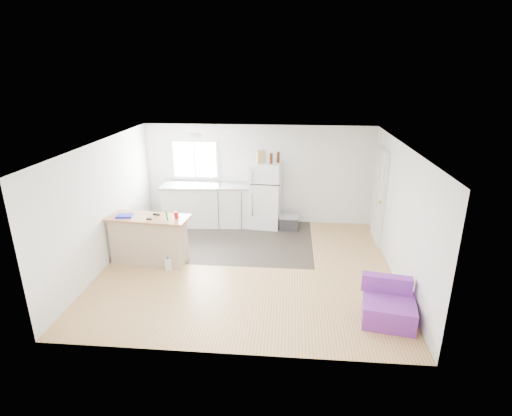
{
  "coord_description": "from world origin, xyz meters",
  "views": [
    {
      "loc": [
        0.77,
        -6.89,
        3.68
      ],
      "look_at": [
        0.1,
        0.7,
        0.97
      ],
      "focal_mm": 28.0,
      "sensor_mm": 36.0,
      "label": 1
    }
  ],
  "objects_px": {
    "cardboard_box": "(261,157)",
    "refrigerator": "(265,195)",
    "kitchen_cabinets": "(210,204)",
    "cleaner_jug": "(168,264)",
    "bottle_left": "(271,158)",
    "blue_tray": "(125,216)",
    "purple_seat": "(388,306)",
    "bottle_right": "(278,157)",
    "mop": "(168,254)",
    "peninsula": "(149,239)",
    "red_cup": "(176,215)",
    "cooler": "(289,222)"
  },
  "relations": [
    {
      "from": "cardboard_box",
      "to": "refrigerator",
      "type": "bearing_deg",
      "value": 27.27
    },
    {
      "from": "kitchen_cabinets",
      "to": "cleaner_jug",
      "type": "height_order",
      "value": "kitchen_cabinets"
    },
    {
      "from": "cardboard_box",
      "to": "bottle_left",
      "type": "distance_m",
      "value": 0.25
    },
    {
      "from": "kitchen_cabinets",
      "to": "bottle_left",
      "type": "relative_size",
      "value": 9.25
    },
    {
      "from": "bottle_left",
      "to": "blue_tray",
      "type": "bearing_deg",
      "value": -143.51
    },
    {
      "from": "kitchen_cabinets",
      "to": "cardboard_box",
      "type": "height_order",
      "value": "cardboard_box"
    },
    {
      "from": "purple_seat",
      "to": "bottle_right",
      "type": "height_order",
      "value": "bottle_right"
    },
    {
      "from": "cleaner_jug",
      "to": "cardboard_box",
      "type": "relative_size",
      "value": 0.91
    },
    {
      "from": "purple_seat",
      "to": "mop",
      "type": "height_order",
      "value": "mop"
    },
    {
      "from": "mop",
      "to": "bottle_left",
      "type": "distance_m",
      "value": 3.19
    },
    {
      "from": "peninsula",
      "to": "red_cup",
      "type": "distance_m",
      "value": 0.79
    },
    {
      "from": "peninsula",
      "to": "cooler",
      "type": "xyz_separation_m",
      "value": [
        2.73,
        1.93,
        -0.3
      ]
    },
    {
      "from": "peninsula",
      "to": "bottle_left",
      "type": "xyz_separation_m",
      "value": [
        2.28,
        1.98,
        1.22
      ]
    },
    {
      "from": "purple_seat",
      "to": "bottle_right",
      "type": "xyz_separation_m",
      "value": [
        -1.83,
        3.67,
        1.48
      ]
    },
    {
      "from": "purple_seat",
      "to": "kitchen_cabinets",
      "type": "bearing_deg",
      "value": 143.52
    },
    {
      "from": "purple_seat",
      "to": "bottle_left",
      "type": "xyz_separation_m",
      "value": [
        -1.99,
        3.54,
        1.48
      ]
    },
    {
      "from": "red_cup",
      "to": "cardboard_box",
      "type": "height_order",
      "value": "cardboard_box"
    },
    {
      "from": "mop",
      "to": "red_cup",
      "type": "xyz_separation_m",
      "value": [
        0.19,
        0.12,
        0.78
      ]
    },
    {
      "from": "mop",
      "to": "bottle_right",
      "type": "xyz_separation_m",
      "value": [
        2.04,
        2.24,
        1.47
      ]
    },
    {
      "from": "mop",
      "to": "bottle_right",
      "type": "distance_m",
      "value": 3.37
    },
    {
      "from": "peninsula",
      "to": "bottle_left",
      "type": "bearing_deg",
      "value": 46.31
    },
    {
      "from": "kitchen_cabinets",
      "to": "purple_seat",
      "type": "height_order",
      "value": "kitchen_cabinets"
    },
    {
      "from": "cardboard_box",
      "to": "bottle_left",
      "type": "bearing_deg",
      "value": -13.46
    },
    {
      "from": "cardboard_box",
      "to": "bottle_right",
      "type": "xyz_separation_m",
      "value": [
        0.4,
        0.07,
        -0.02
      ]
    },
    {
      "from": "purple_seat",
      "to": "bottle_left",
      "type": "distance_m",
      "value": 4.32
    },
    {
      "from": "mop",
      "to": "cleaner_jug",
      "type": "bearing_deg",
      "value": -63.66
    },
    {
      "from": "peninsula",
      "to": "bottle_right",
      "type": "xyz_separation_m",
      "value": [
        2.44,
        2.11,
        1.22
      ]
    },
    {
      "from": "cardboard_box",
      "to": "blue_tray",
      "type": "bearing_deg",
      "value": -140.16
    },
    {
      "from": "cooler",
      "to": "cardboard_box",
      "type": "xyz_separation_m",
      "value": [
        -0.68,
        0.11,
        1.55
      ]
    },
    {
      "from": "cardboard_box",
      "to": "bottle_left",
      "type": "relative_size",
      "value": 1.2
    },
    {
      "from": "refrigerator",
      "to": "purple_seat",
      "type": "bearing_deg",
      "value": -54.97
    },
    {
      "from": "refrigerator",
      "to": "purple_seat",
      "type": "xyz_separation_m",
      "value": [
        2.12,
        -3.66,
        -0.56
      ]
    },
    {
      "from": "cooler",
      "to": "cleaner_jug",
      "type": "distance_m",
      "value": 3.19
    },
    {
      "from": "cardboard_box",
      "to": "bottle_right",
      "type": "bearing_deg",
      "value": 10.48
    },
    {
      "from": "purple_seat",
      "to": "mop",
      "type": "distance_m",
      "value": 4.13
    },
    {
      "from": "kitchen_cabinets",
      "to": "purple_seat",
      "type": "distance_m",
      "value": 5.05
    },
    {
      "from": "kitchen_cabinets",
      "to": "cooler",
      "type": "bearing_deg",
      "value": -9.02
    },
    {
      "from": "cleaner_jug",
      "to": "cardboard_box",
      "type": "xyz_separation_m",
      "value": [
        1.6,
        2.33,
        1.61
      ]
    },
    {
      "from": "peninsula",
      "to": "red_cup",
      "type": "height_order",
      "value": "red_cup"
    },
    {
      "from": "peninsula",
      "to": "blue_tray",
      "type": "bearing_deg",
      "value": -171.56
    },
    {
      "from": "refrigerator",
      "to": "cardboard_box",
      "type": "relative_size",
      "value": 5.27
    },
    {
      "from": "refrigerator",
      "to": "bottle_right",
      "type": "distance_m",
      "value": 0.96
    },
    {
      "from": "refrigerator",
      "to": "peninsula",
      "type": "bearing_deg",
      "value": -130.86
    },
    {
      "from": "mop",
      "to": "blue_tray",
      "type": "distance_m",
      "value": 1.11
    },
    {
      "from": "bottle_right",
      "to": "blue_tray",
      "type": "bearing_deg",
      "value": -143.33
    },
    {
      "from": "bottle_left",
      "to": "bottle_right",
      "type": "distance_m",
      "value": 0.2
    },
    {
      "from": "purple_seat",
      "to": "blue_tray",
      "type": "relative_size",
      "value": 2.9
    },
    {
      "from": "refrigerator",
      "to": "cardboard_box",
      "type": "bearing_deg",
      "value": -147.82
    },
    {
      "from": "cooler",
      "to": "bottle_right",
      "type": "bearing_deg",
      "value": 147.65
    },
    {
      "from": "refrigerator",
      "to": "blue_tray",
      "type": "xyz_separation_m",
      "value": [
        -2.58,
        -2.12,
        0.18
      ]
    }
  ]
}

